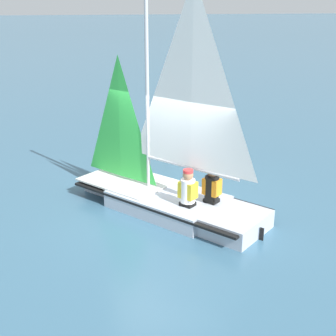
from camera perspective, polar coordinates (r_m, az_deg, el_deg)
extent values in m
plane|color=#38607A|center=(10.46, 0.00, -5.03)|extent=(260.00, 260.00, 0.00)
cube|color=#B2BCCC|center=(10.38, 0.00, -4.09)|extent=(2.78, 2.86, 0.38)
cube|color=#B2BCCC|center=(11.45, -6.86, -1.88)|extent=(1.31, 1.33, 0.38)
cube|color=#B2BCCC|center=(9.52, 8.31, -6.68)|extent=(1.66, 1.64, 0.38)
cube|color=black|center=(10.33, 0.00, -3.48)|extent=(4.05, 4.31, 0.05)
cube|color=silver|center=(11.04, -5.01, -1.49)|extent=(2.39, 2.44, 0.04)
cylinder|color=#B7B7BC|center=(9.99, -2.55, 9.83)|extent=(0.08, 0.08, 4.58)
cylinder|color=#B7B7BC|center=(9.70, 2.79, 0.08)|extent=(1.58, 1.78, 0.07)
pyramid|color=white|center=(9.23, 2.99, 11.06)|extent=(1.49, 1.68, 3.68)
pyramid|color=green|center=(10.70, -5.91, 6.13)|extent=(1.03, 1.16, 2.81)
cube|color=black|center=(9.31, 11.34, -7.90)|extent=(0.08, 0.08, 0.26)
cube|color=black|center=(9.80, 2.39, -5.36)|extent=(0.37, 0.37, 0.45)
cylinder|color=white|center=(9.61, 2.43, -2.80)|extent=(0.42, 0.42, 0.50)
cube|color=yellow|center=(9.60, 2.43, -2.66)|extent=(0.42, 0.43, 0.35)
sphere|color=#A87A56|center=(9.48, 2.46, -0.85)|extent=(0.22, 0.22, 0.22)
cylinder|color=red|center=(9.45, 2.47, -0.39)|extent=(0.29, 0.29, 0.06)
cube|color=black|center=(9.99, 5.28, -4.91)|extent=(0.37, 0.37, 0.45)
cylinder|color=black|center=(9.80, 5.37, -2.39)|extent=(0.42, 0.42, 0.50)
cube|color=orange|center=(9.80, 5.37, -2.26)|extent=(0.42, 0.43, 0.35)
sphere|color=brown|center=(9.68, 5.43, -0.48)|extent=(0.22, 0.22, 0.22)
sphere|color=orange|center=(15.17, -0.25, 3.65)|extent=(0.44, 0.44, 0.44)
cylinder|color=black|center=(15.02, -0.25, 5.74)|extent=(0.06, 0.06, 0.83)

